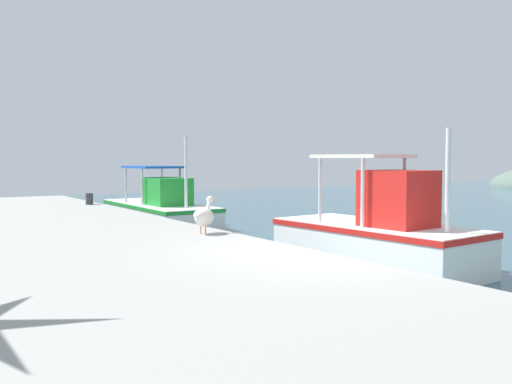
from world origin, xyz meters
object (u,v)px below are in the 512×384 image
fishing_boat_nearest (160,208)px  mooring_bollard_nearest (89,199)px  pelican (204,216)px  fishing_boat_second (379,236)px

fishing_boat_nearest → mooring_bollard_nearest: bearing=-105.6°
fishing_boat_nearest → pelican: (8.51, -2.63, 0.60)m
fishing_boat_second → mooring_bollard_nearest: size_ratio=12.08×
fishing_boat_nearest → fishing_boat_second: fishing_boat_nearest is taller
pelican → mooring_bollard_nearest: size_ratio=2.22×
fishing_boat_nearest → pelican: fishing_boat_nearest is taller
fishing_boat_second → pelican: (-2.03, -3.30, 0.46)m
pelican → mooring_bollard_nearest: pelican is taller
fishing_boat_nearest → mooring_bollard_nearest: fishing_boat_nearest is taller
fishing_boat_second → pelican: fishing_boat_second is taller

